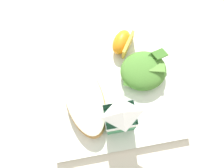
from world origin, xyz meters
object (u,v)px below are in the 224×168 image
at_px(cheesy_pizza_bread, 84,99).
at_px(green_salad_pile, 144,71).
at_px(milk_carton, 121,117).
at_px(orange_wedge_front, 122,42).
at_px(white_plate, 112,86).

relative_size(cheesy_pizza_bread, green_salad_pile, 1.67).
relative_size(green_salad_pile, milk_carton, 0.98).
xyz_separation_m(cheesy_pizza_bread, green_salad_pile, (-0.13, -0.04, 0.00)).
bearing_deg(green_salad_pile, cheesy_pizza_bread, 15.97).
distance_m(milk_carton, orange_wedge_front, 0.18).
bearing_deg(cheesy_pizza_bread, white_plate, -159.15).
height_order(green_salad_pile, orange_wedge_front, green_salad_pile).
bearing_deg(white_plate, milk_carton, 92.30).
xyz_separation_m(cheesy_pizza_bread, milk_carton, (-0.07, 0.06, 0.04)).
distance_m(cheesy_pizza_bread, green_salad_pile, 0.14).
bearing_deg(milk_carton, orange_wedge_front, -101.88).
bearing_deg(orange_wedge_front, cheesy_pizza_bread, 47.95).
relative_size(white_plate, milk_carton, 2.55).
bearing_deg(milk_carton, white_plate, -87.70).
distance_m(cheesy_pizza_bread, milk_carton, 0.10).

